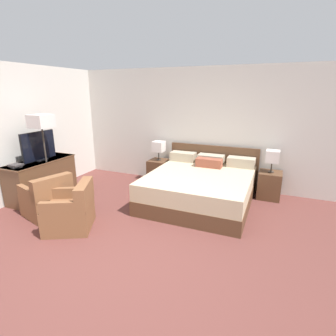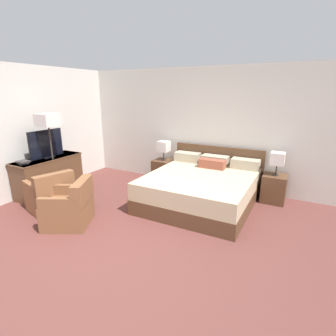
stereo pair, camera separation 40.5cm
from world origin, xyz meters
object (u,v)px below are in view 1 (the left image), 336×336
Objects in this scene: nightstand_left at (159,171)px; armchair_by_window at (48,200)px; table_lamp_right at (273,157)px; armchair_companion at (71,211)px; book_blue_cover at (16,165)px; bed at (200,187)px; tv at (39,147)px; floor_lamp at (42,127)px; dresser at (42,178)px; table_lamp_left at (159,147)px; nightstand_right at (269,185)px; book_red_cover at (15,166)px.

armchair_by_window is (-1.05, -2.36, 0.01)m from nightstand_left.
table_lamp_right reaches higher than armchair_companion.
armchair_companion is at bearing -137.94° from table_lamp_right.
nightstand_left is 2.98m from book_blue_cover.
tv is at bearing -162.01° from bed.
book_blue_cover is 0.13× the size of floor_lamp.
dresser is at bearing 142.55° from armchair_by_window.
nightstand_left is 2.54× the size of book_blue_cover.
armchair_companion is at bearing -15.75° from armchair_by_window.
table_lamp_left reaches higher than armchair_companion.
nightstand_right is at bearing 28.06° from book_blue_cover.
book_red_cover is 1.59m from armchair_companion.
dresser reaches higher than armchair_companion.
floor_lamp is at bearing 134.46° from armchair_by_window.
nightstand_left is at bearing 149.08° from bed.
table_lamp_right is (2.49, 0.00, 0.60)m from nightstand_left.
bed is 1.24× the size of floor_lamp.
armchair_companion is at bearing -97.66° from table_lamp_left.
bed is 2.41m from armchair_companion.
nightstand_left is 0.71× the size of tv.
tv is at bearing -158.00° from nightstand_right.
dresser reaches higher than nightstand_left.
book_red_cover is at bearing -90.73° from tv.
book_red_cover is (-1.83, -2.29, 0.52)m from nightstand_left.
tv is 0.84× the size of armchair_companion.
table_lamp_right is (1.24, 0.75, 0.56)m from bed.
dresser is 6.59× the size of book_blue_cover.
tv reaches higher than nightstand_right.
armchair_by_window reaches higher than nightstand_left.
dresser is (-4.31, -1.77, 0.13)m from nightstand_right.
armchair_companion is (0.71, -0.20, 0.00)m from armchair_by_window.
nightstand_left and nightstand_right have the same top height.
table_lamp_left is 2.58m from dresser.
nightstand_left is at bearing 44.10° from dresser.
armchair_by_window is at bearing 164.25° from armchair_companion.
floor_lamp reaches higher than book_blue_cover.
book_blue_cover is at bearing -89.44° from tv.
nightstand_right is 4.66m from dresser.
tv reaches higher than armchair_by_window.
floor_lamp reaches higher than dresser.
dresser is 1.67× the size of armchair_by_window.
book_blue_cover reaches higher than nightstand_right.
dresser is at bearing 89.52° from book_red_cover.
bed is 3.83× the size of nightstand_right.
table_lamp_left is (-1.25, 0.75, 0.56)m from bed.
book_red_cover is (-3.07, -1.55, 0.48)m from bed.
book_blue_cover is at bearing 169.92° from armchair_companion.
table_lamp_left is 1.00× the size of table_lamp_right.
armchair_by_window and armchair_companion have the same top height.
table_lamp_left is at bearing 179.97° from nightstand_right.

